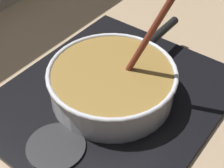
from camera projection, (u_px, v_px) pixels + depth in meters
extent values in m
cube|color=black|center=(112.00, 97.00, 0.82)|extent=(0.56, 0.48, 0.01)
torus|color=#592D0C|center=(112.00, 94.00, 0.82)|extent=(0.17, 0.17, 0.01)
cylinder|color=#262628|center=(56.00, 147.00, 0.70)|extent=(0.12, 0.12, 0.01)
cylinder|color=silver|center=(112.00, 84.00, 0.79)|extent=(0.29, 0.29, 0.08)
cylinder|color=olive|center=(112.00, 83.00, 0.79)|extent=(0.28, 0.28, 0.07)
torus|color=silver|center=(112.00, 72.00, 0.77)|extent=(0.30, 0.30, 0.01)
cylinder|color=black|center=(161.00, 32.00, 0.90)|extent=(0.14, 0.02, 0.02)
cylinder|color=#E5CC7A|center=(96.00, 104.00, 0.71)|extent=(0.03, 0.03, 0.01)
cylinder|color=beige|center=(99.00, 82.00, 0.76)|extent=(0.04, 0.04, 0.01)
cylinder|color=#E5CC7A|center=(131.00, 81.00, 0.76)|extent=(0.04, 0.04, 0.01)
cylinder|color=#EDD88C|center=(86.00, 91.00, 0.73)|extent=(0.03, 0.03, 0.01)
cylinder|color=#E5CC7A|center=(134.00, 65.00, 0.80)|extent=(0.04, 0.04, 0.01)
cylinder|color=maroon|center=(153.00, 29.00, 0.69)|extent=(0.07, 0.11, 0.26)
cube|color=brown|center=(126.00, 74.00, 0.78)|extent=(0.05, 0.05, 0.01)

